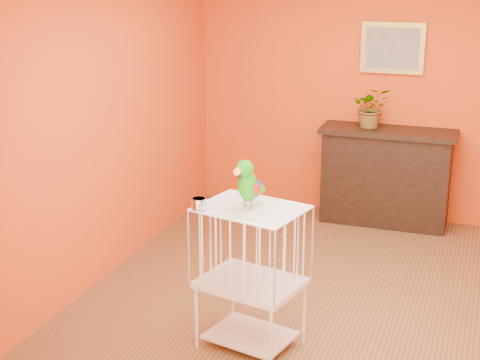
% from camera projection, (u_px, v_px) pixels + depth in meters
% --- Properties ---
extents(ground, '(4.50, 4.50, 0.00)m').
position_uv_depth(ground, '(337.00, 308.00, 5.71)').
color(ground, brown).
rests_on(ground, ground).
extents(room_shell, '(4.50, 4.50, 4.50)m').
position_uv_depth(room_shell, '(346.00, 107.00, 5.24)').
color(room_shell, '#D14213').
rests_on(room_shell, ground).
extents(console_cabinet, '(1.32, 0.48, 0.98)m').
position_uv_depth(console_cabinet, '(385.00, 177.00, 7.37)').
color(console_cabinet, black).
rests_on(console_cabinet, ground).
extents(potted_plant, '(0.46, 0.49, 0.32)m').
position_uv_depth(potted_plant, '(371.00, 112.00, 7.23)').
color(potted_plant, '#26722D').
rests_on(potted_plant, console_cabinet).
extents(framed_picture, '(0.62, 0.04, 0.50)m').
position_uv_depth(framed_picture, '(393.00, 48.00, 7.19)').
color(framed_picture, '#B59B40').
rests_on(framed_picture, room_shell).
extents(birdcage, '(0.76, 0.65, 1.02)m').
position_uv_depth(birdcage, '(251.00, 276.00, 5.00)').
color(birdcage, silver).
rests_on(birdcage, ground).
extents(feed_cup, '(0.10, 0.10, 0.07)m').
position_uv_depth(feed_cup, '(199.00, 203.00, 4.81)').
color(feed_cup, silver).
rests_on(feed_cup, birdcage).
extents(parrot, '(0.18, 0.30, 0.34)m').
position_uv_depth(parrot, '(248.00, 183.00, 4.81)').
color(parrot, '#59544C').
rests_on(parrot, birdcage).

